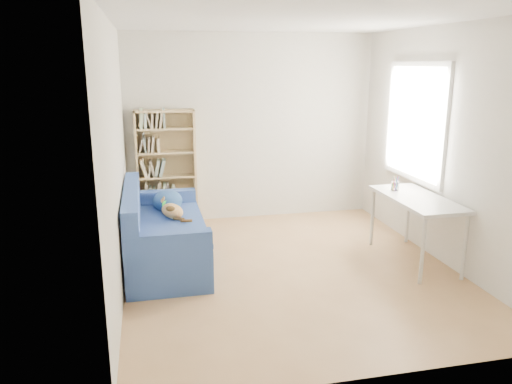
# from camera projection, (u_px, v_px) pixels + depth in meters

# --- Properties ---
(ground) EXTENTS (4.00, 4.00, 0.00)m
(ground) POSITION_uv_depth(u_px,v_px,m) (289.00, 269.00, 5.47)
(ground) COLOR #A5784A
(ground) RESTS_ON ground
(room_shell) EXTENTS (3.54, 4.04, 2.62)m
(room_shell) POSITION_uv_depth(u_px,v_px,m) (300.00, 119.00, 5.11)
(room_shell) COLOR silver
(room_shell) RESTS_ON ground
(sofa) EXTENTS (0.86, 1.78, 0.88)m
(sofa) POSITION_uv_depth(u_px,v_px,m) (162.00, 235.00, 5.56)
(sofa) COLOR navy
(sofa) RESTS_ON ground
(bookshelf) EXTENTS (0.80, 0.25, 1.59)m
(bookshelf) POSITION_uv_depth(u_px,v_px,m) (167.00, 173.00, 6.79)
(bookshelf) COLOR tan
(bookshelf) RESTS_ON ground
(desk) EXTENTS (0.58, 1.26, 0.75)m
(desk) POSITION_uv_depth(u_px,v_px,m) (417.00, 203.00, 5.53)
(desk) COLOR white
(desk) RESTS_ON ground
(pen_cup) EXTENTS (0.09, 0.09, 0.17)m
(pen_cup) POSITION_uv_depth(u_px,v_px,m) (395.00, 185.00, 5.81)
(pen_cup) COLOR white
(pen_cup) RESTS_ON desk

